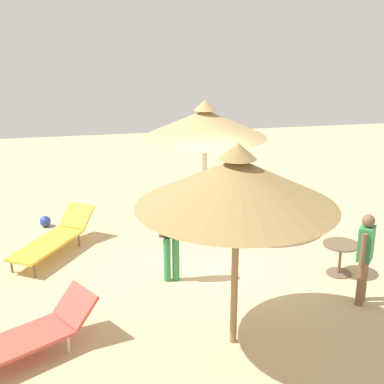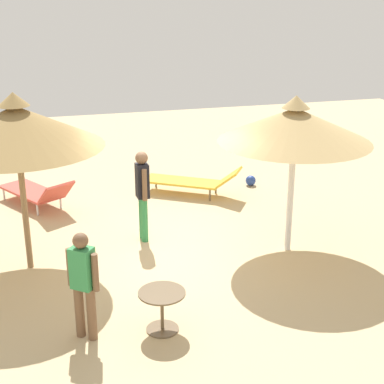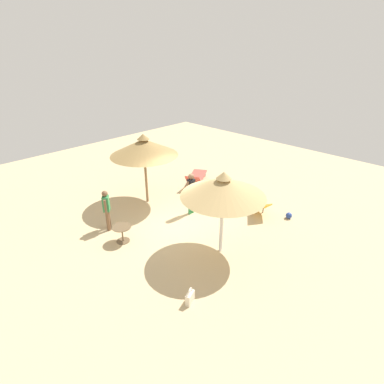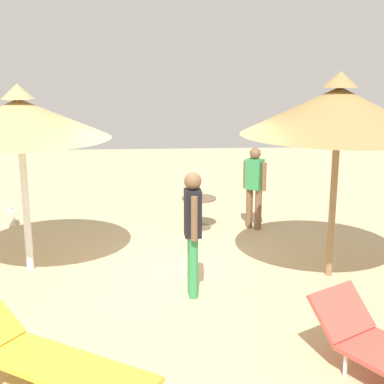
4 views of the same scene
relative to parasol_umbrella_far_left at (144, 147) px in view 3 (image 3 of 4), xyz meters
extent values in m
cube|color=tan|center=(-0.05, -2.34, -2.52)|extent=(24.00, 24.00, 0.10)
cylinder|color=olive|center=(0.00, 0.00, -1.23)|extent=(0.10, 0.10, 2.49)
cone|color=#997A47|center=(0.00, 0.00, 0.00)|extent=(2.78, 2.78, 0.68)
cone|color=#997A47|center=(0.00, 0.00, 0.44)|extent=(0.50, 0.50, 0.22)
cylinder|color=white|center=(-0.53, -4.57, -1.26)|extent=(0.11, 0.11, 2.43)
cone|color=tan|center=(-0.53, -4.57, -0.13)|extent=(2.65, 2.65, 0.59)
cone|color=tan|center=(-0.53, -4.57, 0.26)|extent=(0.48, 0.48, 0.22)
cube|color=#CC4C3F|center=(3.12, -0.07, -2.18)|extent=(1.75, 1.43, 0.05)
cylinder|color=silver|center=(3.56, 0.53, -2.34)|extent=(0.04, 0.04, 0.27)
cylinder|color=silver|center=(3.86, 0.04, -2.34)|extent=(0.04, 0.04, 0.27)
cylinder|color=silver|center=(2.39, -0.18, -2.34)|extent=(0.04, 0.04, 0.27)
cylinder|color=silver|center=(2.69, -0.67, -2.34)|extent=(0.04, 0.04, 0.27)
cube|color=#CC4C3F|center=(2.26, -0.59, -1.95)|extent=(0.72, 0.81, 0.44)
cube|color=gold|center=(2.86, -3.44, -2.17)|extent=(1.46, 1.81, 0.05)
cylinder|color=brown|center=(3.04, -2.67, -2.34)|extent=(0.04, 0.04, 0.28)
cylinder|color=brown|center=(3.48, -2.95, -2.34)|extent=(0.04, 0.04, 0.28)
cylinder|color=brown|center=(2.25, -3.92, -2.34)|extent=(0.04, 0.04, 0.28)
cylinder|color=brown|center=(2.68, -4.20, -2.34)|extent=(0.04, 0.04, 0.28)
cube|color=gold|center=(2.26, -4.37, -1.96)|extent=(0.77, 0.74, 0.41)
cylinder|color=brown|center=(-2.33, -0.66, -2.08)|extent=(0.13, 0.13, 0.78)
cylinder|color=brown|center=(-2.45, -0.81, -2.08)|extent=(0.13, 0.13, 0.78)
cube|color=#338C4C|center=(-2.39, -0.73, -1.40)|extent=(0.36, 0.37, 0.58)
sphere|color=brown|center=(-2.39, -0.73, -1.01)|extent=(0.21, 0.21, 0.21)
cylinder|color=brown|center=(-2.27, -0.58, -1.43)|extent=(0.09, 0.09, 0.54)
cylinder|color=brown|center=(-2.52, -0.89, -1.43)|extent=(0.09, 0.09, 0.54)
cylinder|color=#338C4C|center=(0.68, -2.10, -2.04)|extent=(0.13, 0.13, 0.86)
cylinder|color=#338C4C|center=(0.52, -2.11, -2.04)|extent=(0.13, 0.13, 0.86)
cube|color=black|center=(0.60, -2.10, -1.29)|extent=(0.27, 0.23, 0.65)
sphere|color=brown|center=(0.60, -2.10, -0.85)|extent=(0.23, 0.23, 0.23)
cylinder|color=brown|center=(0.78, -2.10, -1.31)|extent=(0.09, 0.09, 0.59)
cylinder|color=brown|center=(0.42, -2.11, -1.31)|extent=(0.09, 0.09, 0.59)
cube|color=beige|center=(-2.87, -5.45, -2.31)|extent=(0.36, 0.23, 0.33)
torus|color=beige|center=(-2.87, -5.45, -2.10)|extent=(0.23, 0.10, 0.24)
cylinder|color=brown|center=(-2.49, -1.78, -1.89)|extent=(0.66, 0.66, 0.02)
cylinder|color=brown|center=(-2.49, -1.78, -2.19)|extent=(0.05, 0.05, 0.58)
cylinder|color=brown|center=(-2.49, -1.78, -2.46)|extent=(0.46, 0.46, 0.02)
sphere|color=navy|center=(3.00, -5.18, -2.35)|extent=(0.25, 0.25, 0.25)
camera|label=1|loc=(1.93, 6.94, 2.28)|focal=52.46mm
camera|label=2|loc=(-9.43, -0.31, 2.17)|focal=54.52mm
camera|label=3|loc=(-7.16, -9.70, 3.76)|focal=28.48mm
camera|label=4|loc=(7.57, -2.57, 0.72)|focal=50.91mm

